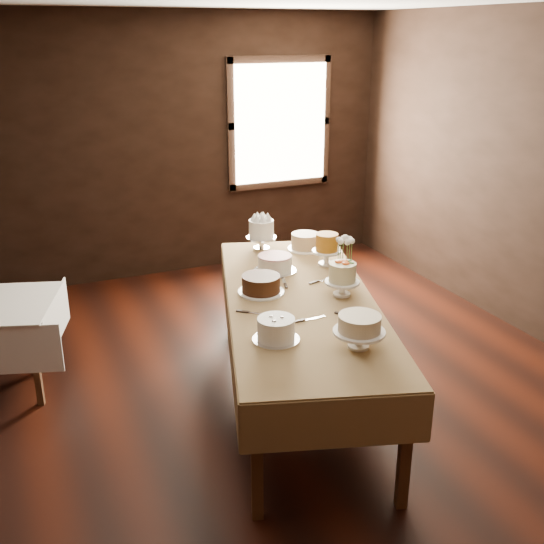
# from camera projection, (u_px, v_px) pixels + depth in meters

# --- Properties ---
(floor) EXTENTS (5.00, 6.00, 0.01)m
(floor) POSITION_uv_depth(u_px,v_px,m) (283.00, 400.00, 4.76)
(floor) COLOR black
(floor) RESTS_ON ground
(wall_back) EXTENTS (5.00, 0.02, 2.80)m
(wall_back) POSITION_uv_depth(u_px,v_px,m) (168.00, 148.00, 6.84)
(wall_back) COLOR black
(wall_back) RESTS_ON ground
(window) EXTENTS (1.10, 0.05, 1.30)m
(window) POSITION_uv_depth(u_px,v_px,m) (280.00, 124.00, 7.20)
(window) COLOR #FFEABF
(window) RESTS_ON wall_back
(display_table) EXTENTS (1.76, 2.80, 0.81)m
(display_table) POSITION_uv_depth(u_px,v_px,m) (300.00, 306.00, 4.52)
(display_table) COLOR #402413
(display_table) RESTS_ON ground
(cake_meringue) EXTENTS (0.27, 0.27, 0.27)m
(cake_meringue) POSITION_uv_depth(u_px,v_px,m) (261.00, 236.00, 5.47)
(cake_meringue) COLOR silver
(cake_meringue) RESTS_ON display_table
(cake_speckled) EXTENTS (0.33, 0.33, 0.14)m
(cake_speckled) POSITION_uv_depth(u_px,v_px,m) (305.00, 242.00, 5.48)
(cake_speckled) COLOR white
(cake_speckled) RESTS_ON display_table
(cake_lattice) EXTENTS (0.38, 0.38, 0.12)m
(cake_lattice) POSITION_uv_depth(u_px,v_px,m) (275.00, 264.00, 4.98)
(cake_lattice) COLOR silver
(cake_lattice) RESTS_ON display_table
(cake_caramel) EXTENTS (0.24, 0.24, 0.27)m
(cake_caramel) POSITION_uv_depth(u_px,v_px,m) (327.00, 251.00, 5.10)
(cake_caramel) COLOR white
(cake_caramel) RESTS_ON display_table
(cake_chocolate) EXTENTS (0.37, 0.37, 0.13)m
(cake_chocolate) POSITION_uv_depth(u_px,v_px,m) (261.00, 285.00, 4.57)
(cake_chocolate) COLOR white
(cake_chocolate) RESTS_ON display_table
(cake_flowers) EXTENTS (0.26, 0.26, 0.26)m
(cake_flowers) POSITION_uv_depth(u_px,v_px,m) (342.00, 281.00, 4.51)
(cake_flowers) COLOR white
(cake_flowers) RESTS_ON display_table
(cake_swirl) EXTENTS (0.29, 0.29, 0.15)m
(cake_swirl) POSITION_uv_depth(u_px,v_px,m) (276.00, 330.00, 3.86)
(cake_swirl) COLOR silver
(cake_swirl) RESTS_ON display_table
(cake_cream) EXTENTS (0.33, 0.33, 0.22)m
(cake_cream) POSITION_uv_depth(u_px,v_px,m) (359.00, 332.00, 3.76)
(cake_cream) COLOR white
(cake_cream) RESTS_ON display_table
(cake_server_a) EXTENTS (0.24, 0.04, 0.01)m
(cake_server_a) POSITION_uv_depth(u_px,v_px,m) (315.00, 318.00, 4.18)
(cake_server_a) COLOR silver
(cake_server_a) RESTS_ON display_table
(cake_server_b) EXTENTS (0.16, 0.21, 0.01)m
(cake_server_b) POSITION_uv_depth(u_px,v_px,m) (358.00, 318.00, 4.18)
(cake_server_b) COLOR silver
(cake_server_b) RESTS_ON display_table
(cake_server_c) EXTENTS (0.09, 0.24, 0.01)m
(cake_server_c) POSITION_uv_depth(u_px,v_px,m) (284.00, 280.00, 4.82)
(cake_server_c) COLOR silver
(cake_server_c) RESTS_ON display_table
(cake_server_d) EXTENTS (0.24, 0.07, 0.01)m
(cake_server_d) POSITION_uv_depth(u_px,v_px,m) (327.00, 279.00, 4.83)
(cake_server_d) COLOR silver
(cake_server_d) RESTS_ON display_table
(cake_server_e) EXTENTS (0.20, 0.17, 0.01)m
(cake_server_e) POSITION_uv_depth(u_px,v_px,m) (260.00, 314.00, 4.24)
(cake_server_e) COLOR silver
(cake_server_e) RESTS_ON display_table
(flower_vase) EXTENTS (0.13, 0.13, 0.13)m
(flower_vase) POSITION_uv_depth(u_px,v_px,m) (344.00, 271.00, 4.83)
(flower_vase) COLOR #2D2823
(flower_vase) RESTS_ON display_table
(flower_bouquet) EXTENTS (0.14, 0.14, 0.20)m
(flower_bouquet) POSITION_uv_depth(u_px,v_px,m) (345.00, 248.00, 4.76)
(flower_bouquet) COLOR white
(flower_bouquet) RESTS_ON flower_vase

